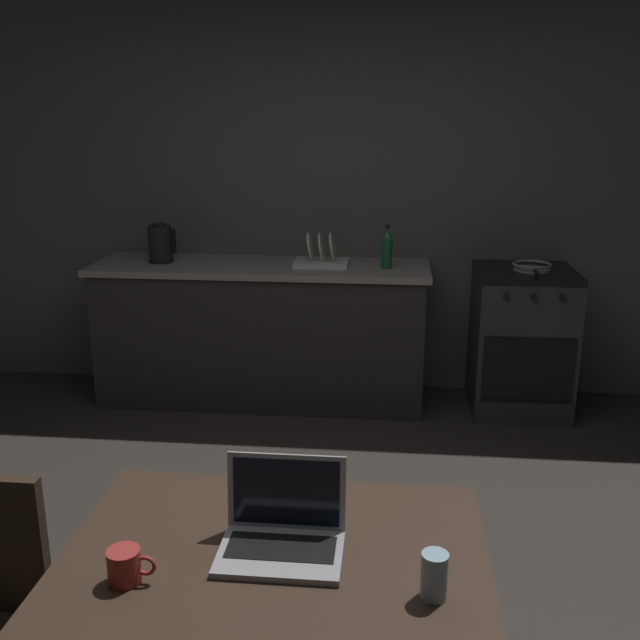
{
  "coord_description": "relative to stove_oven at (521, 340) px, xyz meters",
  "views": [
    {
      "loc": [
        0.36,
        -2.38,
        1.86
      ],
      "look_at": [
        0.03,
        0.89,
        0.91
      ],
      "focal_mm": 40.41,
      "sensor_mm": 36.0,
      "label": 1
    }
  ],
  "objects": [
    {
      "name": "back_wall",
      "position": [
        -0.89,
        0.35,
        0.88
      ],
      "size": [
        6.4,
        0.1,
        2.68
      ],
      "primitive_type": "cube",
      "color": "#50504C",
      "rests_on": "ground_plane"
    },
    {
      "name": "frying_pan",
      "position": [
        0.03,
        -0.03,
        0.48
      ],
      "size": [
        0.24,
        0.41,
        0.05
      ],
      "color": "gray",
      "rests_on": "stove_oven"
    },
    {
      "name": "dining_table",
      "position": [
        -1.12,
        -2.92,
        0.22
      ],
      "size": [
        1.11,
        0.91,
        0.76
      ],
      "color": "#332319",
      "rests_on": "ground_plane"
    },
    {
      "name": "laptop",
      "position": [
        -1.1,
        -2.85,
        0.34
      ],
      "size": [
        0.32,
        0.24,
        0.23
      ],
      "rotation": [
        0.0,
        0.0,
        0.11
      ],
      "color": "#99999E",
      "rests_on": "dining_table"
    },
    {
      "name": "kitchen_counter",
      "position": [
        -1.67,
        0.0,
        0.0
      ],
      "size": [
        2.16,
        0.64,
        0.92
      ],
      "color": "#282623",
      "rests_on": "ground_plane"
    },
    {
      "name": "coffee_mug",
      "position": [
        -1.46,
        -3.02,
        0.34
      ],
      "size": [
        0.12,
        0.08,
        0.09
      ],
      "color": "#9E2D28",
      "rests_on": "dining_table"
    },
    {
      "name": "bottle",
      "position": [
        -0.87,
        -0.05,
        0.59
      ],
      "size": [
        0.07,
        0.07,
        0.27
      ],
      "color": "#19592D",
      "rests_on": "kitchen_counter"
    },
    {
      "name": "electric_kettle",
      "position": [
        -2.32,
        0.0,
        0.58
      ],
      "size": [
        0.18,
        0.16,
        0.25
      ],
      "color": "black",
      "rests_on": "kitchen_counter"
    },
    {
      "name": "stove_oven",
      "position": [
        0.0,
        0.0,
        0.0
      ],
      "size": [
        0.6,
        0.62,
        0.92
      ],
      "color": "#2D2D30",
      "rests_on": "ground_plane"
    },
    {
      "name": "drinking_glass",
      "position": [
        -0.72,
        -3.0,
        0.35
      ],
      "size": [
        0.06,
        0.06,
        0.12
      ],
      "color": "#99B7C6",
      "rests_on": "dining_table"
    },
    {
      "name": "dish_rack",
      "position": [
        -1.28,
        0.0,
        0.51
      ],
      "size": [
        0.34,
        0.26,
        0.21
      ],
      "color": "silver",
      "rests_on": "kitchen_counter"
    },
    {
      "name": "ground_plane",
      "position": [
        -1.19,
        -2.1,
        -0.46
      ],
      "size": [
        12.0,
        12.0,
        0.0
      ],
      "primitive_type": "plane",
      "color": "#2D2823"
    }
  ]
}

